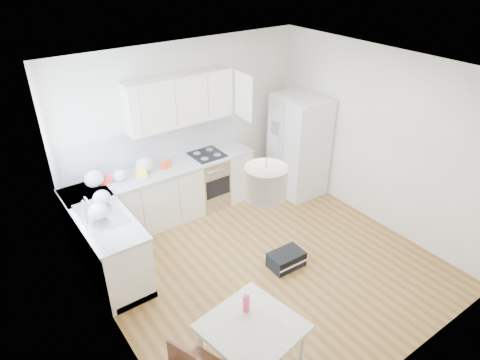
{
  "coord_description": "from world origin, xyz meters",
  "views": [
    {
      "loc": [
        -3.0,
        -3.55,
        3.97
      ],
      "look_at": [
        -0.15,
        0.4,
        1.21
      ],
      "focal_mm": 32.0,
      "sensor_mm": 36.0,
      "label": 1
    }
  ],
  "objects": [
    {
      "name": "snack_yellow",
      "position": [
        -0.95,
        1.75,
        0.97
      ],
      "size": [
        0.18,
        0.17,
        0.11
      ],
      "primitive_type": "cube",
      "rotation": [
        0.0,
        0.0,
        -0.65
      ],
      "color": "yellow",
      "rests_on": "counter_back"
    },
    {
      "name": "gym_bag",
      "position": [
        0.2,
        -0.2,
        0.11
      ],
      "size": [
        0.49,
        0.33,
        0.22
      ],
      "primitive_type": "cube",
      "rotation": [
        0.0,
        0.0,
        -0.04
      ],
      "color": "black",
      "rests_on": "floor"
    },
    {
      "name": "floor",
      "position": [
        0.0,
        0.0,
        0.0
      ],
      "size": [
        4.2,
        4.2,
        0.0
      ],
      "primitive_type": "plane",
      "color": "brown",
      "rests_on": "ground"
    },
    {
      "name": "grocery_bag_c",
      "position": [
        -0.86,
        1.84,
        1.04
      ],
      "size": [
        0.28,
        0.23,
        0.25
      ],
      "primitive_type": "ellipsoid",
      "color": "silver",
      "rests_on": "counter_back"
    },
    {
      "name": "drink_bottle",
      "position": [
        -1.13,
        -1.06,
        0.81
      ],
      "size": [
        0.09,
        0.09,
        0.25
      ],
      "primitive_type": "cylinder",
      "rotation": [
        0.0,
        0.0,
        -0.28
      ],
      "color": "#EA4168",
      "rests_on": "dining_table"
    },
    {
      "name": "grocery_bag_a",
      "position": [
        -1.61,
        1.86,
        1.05
      ],
      "size": [
        0.28,
        0.24,
        0.25
      ],
      "primitive_type": "ellipsoid",
      "color": "silver",
      "rests_on": "counter_back"
    },
    {
      "name": "backsplash_left",
      "position": [
        -2.09,
        1.2,
        1.21
      ],
      "size": [
        0.01,
        1.8,
        0.58
      ],
      "primitive_type": "cube",
      "color": "silver",
      "rests_on": "wall_left"
    },
    {
      "name": "upper_cabinets",
      "position": [
        -0.15,
        1.94,
        1.88
      ],
      "size": [
        1.7,
        0.32,
        0.75
      ],
      "primitive_type": "cube",
      "color": "white",
      "rests_on": "wall_back"
    },
    {
      "name": "ceiling",
      "position": [
        0.0,
        0.0,
        2.7
      ],
      "size": [
        4.2,
        4.2,
        0.0
      ],
      "primitive_type": "plane",
      "rotation": [
        3.14,
        0.0,
        0.0
      ],
      "color": "white",
      "rests_on": "wall_back"
    },
    {
      "name": "refrigerator",
      "position": [
        1.74,
        1.28,
        0.87
      ],
      "size": [
        0.87,
        0.9,
        1.74
      ],
      "primitive_type": null,
      "rotation": [
        0.0,
        0.0,
        -0.04
      ],
      "color": "silver",
      "rests_on": "floor"
    },
    {
      "name": "grocery_bag_d",
      "position": [
        -1.7,
        1.35,
        1.02
      ],
      "size": [
        0.23,
        0.19,
        0.2
      ],
      "primitive_type": "ellipsoid",
      "color": "silver",
      "rests_on": "counter_back"
    },
    {
      "name": "counter_back",
      "position": [
        -0.6,
        1.8,
        0.9
      ],
      "size": [
        3.02,
        0.64,
        0.04
      ],
      "primitive_type": "cube",
      "color": "#B8BABD",
      "rests_on": "cabinets_back"
    },
    {
      "name": "range_oven",
      "position": [
        0.2,
        1.8,
        0.44
      ],
      "size": [
        0.5,
        0.61,
        0.88
      ],
      "primitive_type": null,
      "color": "silver",
      "rests_on": "floor"
    },
    {
      "name": "window_glassblock",
      "position": [
        -2.09,
        1.15,
        1.75
      ],
      "size": [
        0.02,
        1.0,
        1.0
      ],
      "primitive_type": "cube",
      "color": "#BFE0F9",
      "rests_on": "wall_left"
    },
    {
      "name": "pendant_lamp",
      "position": [
        -1.0,
        -1.15,
        2.18
      ],
      "size": [
        0.44,
        0.44,
        0.28
      ],
      "primitive_type": "cylinder",
      "rotation": [
        0.0,
        0.0,
        -0.21
      ],
      "color": "beige",
      "rests_on": "ceiling"
    },
    {
      "name": "cabinets_left",
      "position": [
        -1.8,
        1.2,
        0.44
      ],
      "size": [
        0.6,
        1.8,
        0.88
      ],
      "primitive_type": "cube",
      "color": "white",
      "rests_on": "floor"
    },
    {
      "name": "snack_orange",
      "position": [
        -0.53,
        1.79,
        0.97
      ],
      "size": [
        0.17,
        0.13,
        0.11
      ],
      "primitive_type": "cube",
      "rotation": [
        0.0,
        0.0,
        0.21
      ],
      "color": "#E64714",
      "rests_on": "counter_back"
    },
    {
      "name": "wall_right",
      "position": [
        2.1,
        0.0,
        1.35
      ],
      "size": [
        0.0,
        4.2,
        4.2
      ],
      "primitive_type": "plane",
      "rotation": [
        1.57,
        0.0,
        -1.57
      ],
      "color": "beige",
      "rests_on": "floor"
    },
    {
      "name": "backsplash_back",
      "position": [
        -0.6,
        2.09,
        1.21
      ],
      "size": [
        3.0,
        0.01,
        0.58
      ],
      "primitive_type": "cube",
      "color": "silver",
      "rests_on": "wall_back"
    },
    {
      "name": "sink",
      "position": [
        -1.8,
        1.15,
        0.92
      ],
      "size": [
        0.5,
        0.8,
        0.16
      ],
      "primitive_type": null,
      "color": "silver",
      "rests_on": "counter_left"
    },
    {
      "name": "cabinets_back",
      "position": [
        -0.6,
        1.8,
        0.44
      ],
      "size": [
        3.0,
        0.6,
        0.88
      ],
      "primitive_type": "cube",
      "color": "white",
      "rests_on": "floor"
    },
    {
      "name": "dining_table",
      "position": [
        -1.19,
        -1.25,
        0.61
      ],
      "size": [
        0.99,
        0.99,
        0.68
      ],
      "rotation": [
        0.0,
        0.0,
        0.16
      ],
      "color": "beige",
      "rests_on": "floor"
    },
    {
      "name": "wall_left",
      "position": [
        -2.1,
        0.0,
        1.35
      ],
      "size": [
        0.0,
        4.2,
        4.2
      ],
      "primitive_type": "plane",
      "rotation": [
        1.57,
        0.0,
        1.57
      ],
      "color": "beige",
      "rests_on": "floor"
    },
    {
      "name": "grocery_bag_e",
      "position": [
        -1.85,
        1.04,
        1.03
      ],
      "size": [
        0.25,
        0.21,
        0.22
      ],
      "primitive_type": "ellipsoid",
      "color": "silver",
      "rests_on": "counter_left"
    },
    {
      "name": "grocery_bag_b",
      "position": [
        -1.26,
        1.8,
        1.01
      ],
      "size": [
        0.2,
        0.17,
        0.18
      ],
      "primitive_type": "ellipsoid",
      "color": "silver",
      "rests_on": "counter_back"
    },
    {
      "name": "counter_left",
      "position": [
        -1.8,
        1.2,
        0.9
      ],
      "size": [
        0.64,
        1.82,
        0.04
      ],
      "primitive_type": "cube",
      "color": "#B8BABD",
      "rests_on": "cabinets_left"
    },
    {
      "name": "wall_back",
      "position": [
        0.0,
        2.1,
        1.35
      ],
      "size": [
        4.2,
        0.0,
        4.2
      ],
      "primitive_type": "plane",
      "rotation": [
        1.57,
        0.0,
        0.0
      ],
      "color": "beige",
      "rests_on": "floor"
    },
    {
      "name": "snack_red",
      "position": [
        -1.47,
        1.87,
        0.98
      ],
      "size": [
        0.17,
        0.11,
        0.11
      ],
      "primitive_type": "cube",
      "rotation": [
        0.0,
        0.0,
        -0.07
      ],
      "color": "#B41916",
      "rests_on": "counter_back"
    }
  ]
}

